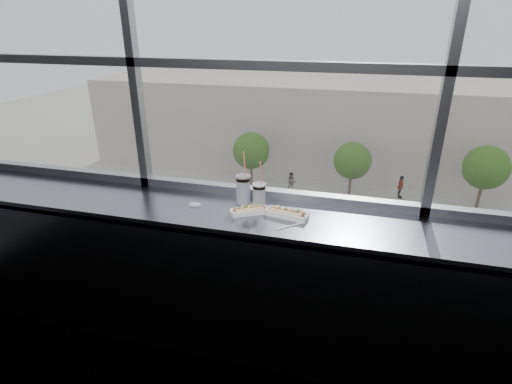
% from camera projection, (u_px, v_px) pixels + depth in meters
% --- Properties ---
extents(wall_back_lower, '(6.00, 0.00, 6.00)m').
position_uv_depth(wall_back_lower, '(273.00, 263.00, 3.06)').
color(wall_back_lower, black).
rests_on(wall_back_lower, ground).
extents(window_glass, '(6.00, 0.00, 6.00)m').
position_uv_depth(window_glass, '(278.00, 13.00, 2.38)').
color(window_glass, silver).
rests_on(window_glass, ground).
extents(window_mullions, '(6.00, 0.08, 2.40)m').
position_uv_depth(window_mullions, '(278.00, 13.00, 2.36)').
color(window_mullions, gray).
rests_on(window_mullions, ground).
extents(counter, '(6.00, 0.55, 0.06)m').
position_uv_depth(counter, '(265.00, 218.00, 2.61)').
color(counter, slate).
rests_on(counter, ground).
extents(counter_fascia, '(6.00, 0.04, 1.04)m').
position_uv_depth(counter_fascia, '(255.00, 307.00, 2.59)').
color(counter_fascia, slate).
rests_on(counter_fascia, ground).
extents(hotdog_tray_left, '(0.25, 0.19, 0.06)m').
position_uv_depth(hotdog_tray_left, '(249.00, 210.00, 2.59)').
color(hotdog_tray_left, white).
rests_on(hotdog_tray_left, counter).
extents(hotdog_tray_right, '(0.28, 0.14, 0.07)m').
position_uv_depth(hotdog_tray_right, '(287.00, 213.00, 2.54)').
color(hotdog_tray_right, white).
rests_on(hotdog_tray_right, counter).
extents(soda_cup_left, '(0.10, 0.10, 0.38)m').
position_uv_depth(soda_cup_left, '(243.00, 188.00, 2.71)').
color(soda_cup_left, white).
rests_on(soda_cup_left, counter).
extents(soda_cup_right, '(0.09, 0.09, 0.34)m').
position_uv_depth(soda_cup_right, '(259.00, 195.00, 2.64)').
color(soda_cup_right, white).
rests_on(soda_cup_right, counter).
extents(loose_straw, '(0.16, 0.15, 0.01)m').
position_uv_depth(loose_straw, '(291.00, 226.00, 2.44)').
color(loose_straw, white).
rests_on(loose_straw, counter).
extents(wrapper, '(0.09, 0.07, 0.02)m').
position_uv_depth(wrapper, '(195.00, 204.00, 2.71)').
color(wrapper, silver).
rests_on(wrapper, counter).
extents(plaza_ground, '(120.00, 120.00, 0.00)m').
position_uv_depth(plaza_ground, '(353.00, 144.00, 46.23)').
color(plaza_ground, '#A5A198').
rests_on(plaza_ground, ground).
extents(street_asphalt, '(80.00, 10.00, 0.06)m').
position_uv_depth(street_asphalt, '(339.00, 246.00, 25.37)').
color(street_asphalt, black).
rests_on(street_asphalt, plaza_ground).
extents(far_sidewalk, '(80.00, 6.00, 0.04)m').
position_uv_depth(far_sidewalk, '(346.00, 196.00, 32.47)').
color(far_sidewalk, '#A5A198').
rests_on(far_sidewalk, plaza_ground).
extents(far_building, '(50.00, 14.00, 8.00)m').
position_uv_depth(far_building, '(355.00, 121.00, 39.76)').
color(far_building, '#BAAC9D').
rests_on(far_building, plaza_ground).
extents(car_near_a, '(3.28, 6.25, 1.99)m').
position_uv_depth(car_near_a, '(113.00, 235.00, 24.61)').
color(car_near_a, gray).
rests_on(car_near_a, street_asphalt).
extents(car_near_d, '(3.11, 6.44, 2.08)m').
position_uv_depth(car_near_d, '(463.00, 285.00, 19.91)').
color(car_near_d, beige).
rests_on(car_near_d, street_asphalt).
extents(car_far_b, '(2.67, 5.74, 1.87)m').
position_uv_depth(car_far_b, '(397.00, 212.00, 27.68)').
color(car_far_b, '#B52038').
rests_on(car_far_b, street_asphalt).
extents(car_near_c, '(2.38, 5.62, 1.87)m').
position_uv_depth(car_near_c, '(356.00, 271.00, 21.17)').
color(car_near_c, maroon).
rests_on(car_near_c, street_asphalt).
extents(car_near_b, '(2.91, 6.45, 2.12)m').
position_uv_depth(car_near_b, '(231.00, 251.00, 22.77)').
color(car_near_b, black).
rests_on(car_near_b, street_asphalt).
extents(pedestrian_c, '(0.75, 1.00, 2.26)m').
position_uv_depth(pedestrian_c, '(401.00, 185.00, 31.75)').
color(pedestrian_c, '#66605B').
rests_on(pedestrian_c, far_sidewalk).
extents(pedestrian_a, '(0.96, 0.72, 2.16)m').
position_uv_depth(pedestrian_a, '(291.00, 181.00, 32.66)').
color(pedestrian_a, '#66605B').
rests_on(pedestrian_a, far_sidewalk).
extents(tree_left, '(3.08, 3.08, 4.81)m').
position_uv_depth(tree_left, '(251.00, 151.00, 33.06)').
color(tree_left, '#47382B').
rests_on(tree_left, far_sidewalk).
extents(tree_center, '(2.94, 2.94, 4.59)m').
position_uv_depth(tree_center, '(352.00, 161.00, 31.19)').
color(tree_center, '#47382B').
rests_on(tree_center, far_sidewalk).
extents(tree_right, '(3.23, 3.23, 5.04)m').
position_uv_depth(tree_right, '(486.00, 168.00, 28.85)').
color(tree_right, '#47382B').
rests_on(tree_right, far_sidewalk).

